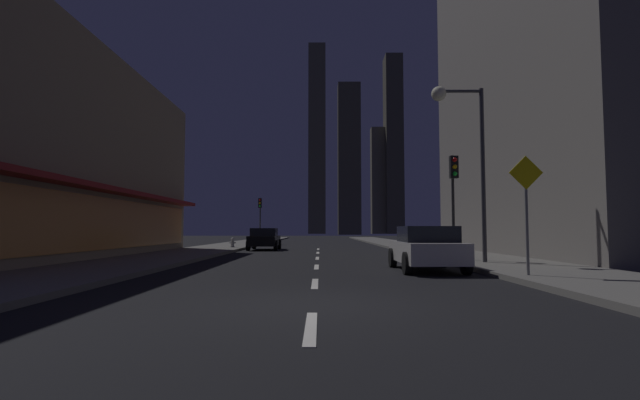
# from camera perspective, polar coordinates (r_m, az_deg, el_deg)

# --- Properties ---
(ground_plane) EXTENTS (78.00, 136.00, 0.10)m
(ground_plane) POSITION_cam_1_polar(r_m,az_deg,el_deg) (40.51, 0.03, -5.61)
(ground_plane) COLOR black
(sidewalk_right) EXTENTS (4.00, 76.00, 0.15)m
(sidewalk_right) POSITION_cam_1_polar(r_m,az_deg,el_deg) (41.08, 9.88, -5.35)
(sidewalk_right) COLOR #605E59
(sidewalk_right) RESTS_ON ground
(sidewalk_left) EXTENTS (4.00, 76.00, 0.15)m
(sidewalk_left) POSITION_cam_1_polar(r_m,az_deg,el_deg) (41.13, -9.81, -5.35)
(sidewalk_left) COLOR #605E59
(sidewalk_left) RESTS_ON ground
(lane_marking_center) EXTENTS (0.16, 28.20, 0.01)m
(lane_marking_center) POSITION_cam_1_polar(r_m,az_deg,el_deg) (19.53, -0.16, -7.55)
(lane_marking_center) COLOR silver
(lane_marking_center) RESTS_ON ground
(building_storefront_left) EXTENTS (9.85, 21.92, 9.19)m
(building_storefront_left) POSITION_cam_1_polar(r_m,az_deg,el_deg) (24.73, -33.28, 4.51)
(building_storefront_left) COLOR gray
(building_storefront_left) RESTS_ON ground
(building_apartment_right) EXTENTS (11.00, 20.00, 18.74)m
(building_apartment_right) POSITION_cam_1_polar(r_m,az_deg,el_deg) (29.51, 30.15, 12.65)
(building_apartment_right) COLOR slate
(building_apartment_right) RESTS_ON ground
(skyscraper_distant_tall) EXTENTS (6.02, 6.98, 67.44)m
(skyscraper_distant_tall) POSITION_cam_1_polar(r_m,az_deg,el_deg) (168.29, -0.16, 7.44)
(skyscraper_distant_tall) COLOR brown
(skyscraper_distant_tall) RESTS_ON ground
(skyscraper_distant_mid) EXTENTS (6.33, 6.08, 42.91)m
(skyscraper_distant_mid) POSITION_cam_1_polar(r_m,az_deg,el_deg) (133.96, 3.76, 4.99)
(skyscraper_distant_mid) COLOR #484536
(skyscraper_distant_mid) RESTS_ON ground
(skyscraper_distant_short) EXTENTS (6.18, 5.03, 37.17)m
(skyscraper_distant_short) POSITION_cam_1_polar(r_m,az_deg,el_deg) (165.78, 7.49, 2.35)
(skyscraper_distant_short) COLOR #605B48
(skyscraper_distant_short) RESTS_ON ground
(skyscraper_distant_slender) EXTENTS (5.93, 8.57, 62.27)m
(skyscraper_distant_slender) POSITION_cam_1_polar(r_m,az_deg,el_deg) (166.70, 9.11, 6.69)
(skyscraper_distant_slender) COLOR #474335
(skyscraper_distant_slender) RESTS_ON ground
(car_parked_near) EXTENTS (1.98, 4.24, 1.45)m
(car_parked_near) POSITION_cam_1_polar(r_m,az_deg,el_deg) (15.79, 12.99, -5.70)
(car_parked_near) COLOR silver
(car_parked_near) RESTS_ON ground
(car_parked_far) EXTENTS (1.98, 4.24, 1.45)m
(car_parked_far) POSITION_cam_1_polar(r_m,az_deg,el_deg) (31.73, -6.56, -4.70)
(car_parked_far) COLOR black
(car_parked_far) RESTS_ON ground
(fire_hydrant_far_left) EXTENTS (0.42, 0.30, 0.65)m
(fire_hydrant_far_left) POSITION_cam_1_polar(r_m,az_deg,el_deg) (32.95, -10.37, -5.12)
(fire_hydrant_far_left) COLOR #B2B2B2
(fire_hydrant_far_left) RESTS_ON sidewalk_left
(traffic_light_near_right) EXTENTS (0.32, 0.48, 4.20)m
(traffic_light_near_right) POSITION_cam_1_polar(r_m,az_deg,el_deg) (19.61, 16.13, 1.94)
(traffic_light_near_right) COLOR #2D2D2D
(traffic_light_near_right) RESTS_ON sidewalk_right
(traffic_light_far_left) EXTENTS (0.32, 0.48, 4.20)m
(traffic_light_far_left) POSITION_cam_1_polar(r_m,az_deg,el_deg) (44.33, -7.08, -1.22)
(traffic_light_far_left) COLOR #2D2D2D
(traffic_light_far_left) RESTS_ON sidewalk_left
(street_lamp_right) EXTENTS (1.96, 0.56, 6.58)m
(street_lamp_right) POSITION_cam_1_polar(r_m,az_deg,el_deg) (18.52, 16.86, 8.14)
(street_lamp_right) COLOR #38383D
(street_lamp_right) RESTS_ON sidewalk_right
(pedestrian_crossing_sign) EXTENTS (0.91, 0.08, 3.15)m
(pedestrian_crossing_sign) POSITION_cam_1_polar(r_m,az_deg,el_deg) (13.58, 23.99, -0.44)
(pedestrian_crossing_sign) COLOR slate
(pedestrian_crossing_sign) RESTS_ON sidewalk_right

